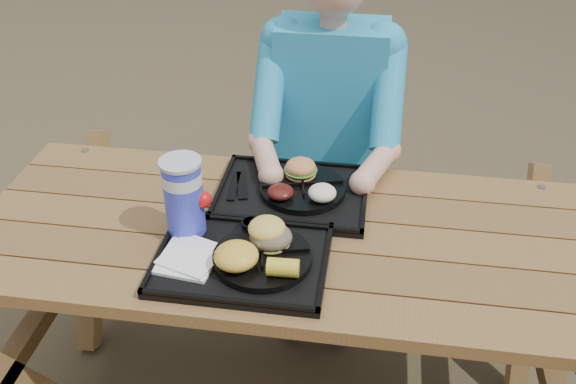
# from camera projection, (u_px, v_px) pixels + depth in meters

# --- Properties ---
(picnic_table) EXTENTS (1.80, 1.49, 0.75)m
(picnic_table) POSITION_uv_depth(u_px,v_px,m) (288.00, 324.00, 2.03)
(picnic_table) COLOR #999999
(picnic_table) RESTS_ON ground
(tray_near) EXTENTS (0.45, 0.35, 0.02)m
(tray_near) POSITION_uv_depth(u_px,v_px,m) (243.00, 260.00, 1.69)
(tray_near) COLOR black
(tray_near) RESTS_ON picnic_table
(tray_far) EXTENTS (0.45, 0.35, 0.02)m
(tray_far) POSITION_uv_depth(u_px,v_px,m) (292.00, 195.00, 1.94)
(tray_far) COLOR black
(tray_far) RESTS_ON picnic_table
(plate_near) EXTENTS (0.26, 0.26, 0.02)m
(plate_near) POSITION_uv_depth(u_px,v_px,m) (262.00, 257.00, 1.67)
(plate_near) COLOR black
(plate_near) RESTS_ON tray_near
(plate_far) EXTENTS (0.26, 0.26, 0.02)m
(plate_far) POSITION_uv_depth(u_px,v_px,m) (303.00, 188.00, 1.94)
(plate_far) COLOR black
(plate_far) RESTS_ON tray_far
(napkin_stack) EXTENTS (0.16, 0.16, 0.02)m
(napkin_stack) POSITION_uv_depth(u_px,v_px,m) (188.00, 258.00, 1.67)
(napkin_stack) COLOR white
(napkin_stack) RESTS_ON tray_near
(soda_cup) EXTENTS (0.11, 0.11, 0.21)m
(soda_cup) POSITION_uv_depth(u_px,v_px,m) (184.00, 198.00, 1.72)
(soda_cup) COLOR #1D29DB
(soda_cup) RESTS_ON tray_near
(condiment_bbq) EXTENTS (0.06, 0.06, 0.03)m
(condiment_bbq) POSITION_uv_depth(u_px,v_px,m) (251.00, 226.00, 1.77)
(condiment_bbq) COLOR black
(condiment_bbq) RESTS_ON tray_near
(condiment_mustard) EXTENTS (0.05, 0.05, 0.03)m
(condiment_mustard) POSITION_uv_depth(u_px,v_px,m) (273.00, 229.00, 1.76)
(condiment_mustard) COLOR yellow
(condiment_mustard) RESTS_ON tray_near
(sandwich) EXTENTS (0.11, 0.11, 0.11)m
(sandwich) POSITION_uv_depth(u_px,v_px,m) (271.00, 227.00, 1.67)
(sandwich) COLOR #E6C151
(sandwich) RESTS_ON plate_near
(mac_cheese) EXTENTS (0.11, 0.11, 0.06)m
(mac_cheese) POSITION_uv_depth(u_px,v_px,m) (236.00, 256.00, 1.61)
(mac_cheese) COLOR gold
(mac_cheese) RESTS_ON plate_near
(corn_cob) EXTENTS (0.08, 0.08, 0.05)m
(corn_cob) POSITION_uv_depth(u_px,v_px,m) (283.00, 267.00, 1.58)
(corn_cob) COLOR yellow
(corn_cob) RESTS_ON plate_near
(cutlery_far) EXTENTS (0.07, 0.16, 0.01)m
(cutlery_far) POSITION_uv_depth(u_px,v_px,m) (242.00, 185.00, 1.97)
(cutlery_far) COLOR black
(cutlery_far) RESTS_ON tray_far
(burger) EXTENTS (0.10, 0.10, 0.09)m
(burger) POSITION_uv_depth(u_px,v_px,m) (301.00, 164.00, 1.96)
(burger) COLOR #D5874B
(burger) RESTS_ON plate_far
(baked_beans) EXTENTS (0.08, 0.08, 0.04)m
(baked_beans) POSITION_uv_depth(u_px,v_px,m) (280.00, 192.00, 1.87)
(baked_beans) COLOR #4F140F
(baked_beans) RESTS_ON plate_far
(potato_salad) EXTENTS (0.08, 0.08, 0.05)m
(potato_salad) POSITION_uv_depth(u_px,v_px,m) (322.00, 193.00, 1.86)
(potato_salad) COLOR white
(potato_salad) RESTS_ON plate_far
(diner) EXTENTS (0.48, 0.84, 1.28)m
(diner) POSITION_uv_depth(u_px,v_px,m) (328.00, 154.00, 2.38)
(diner) COLOR teal
(diner) RESTS_ON ground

